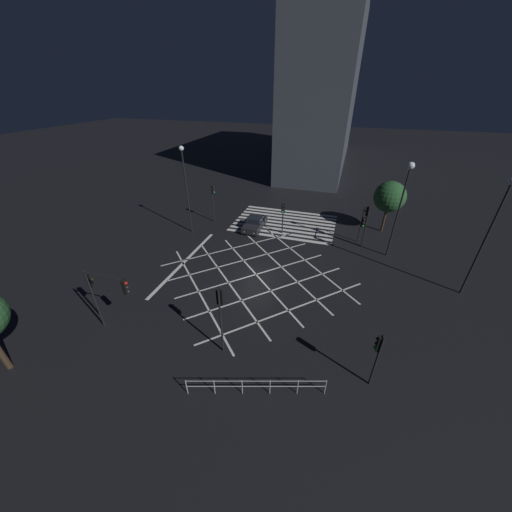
# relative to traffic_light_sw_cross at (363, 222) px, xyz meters

# --- Properties ---
(ground_plane) EXTENTS (200.00, 200.00, 0.00)m
(ground_plane) POSITION_rel_traffic_light_sw_cross_xyz_m (8.10, 7.31, -2.79)
(ground_plane) COLOR black
(road_markings) EXTENTS (16.99, 23.24, 0.01)m
(road_markings) POSITION_rel_traffic_light_sw_cross_xyz_m (8.41, -0.22, -2.79)
(road_markings) COLOR silver
(road_markings) RESTS_ON ground_plane
(office_building) EXTENTS (10.06, 38.26, 26.82)m
(office_building) POSITION_rel_traffic_light_sw_cross_xyz_m (8.11, -35.09, 10.61)
(office_building) COLOR #3D424C
(office_building) RESTS_ON ground_plane
(traffic_light_sw_cross) EXTENTS (0.36, 2.67, 3.79)m
(traffic_light_sw_cross) POSITION_rel_traffic_light_sw_cross_xyz_m (0.00, 0.00, 0.00)
(traffic_light_sw_cross) COLOR black
(traffic_light_sw_cross) RESTS_ON ground_plane
(traffic_light_se_main) EXTENTS (0.39, 0.36, 4.34)m
(traffic_light_se_main) POSITION_rel_traffic_light_sw_cross_xyz_m (15.95, -1.51, 0.30)
(traffic_light_se_main) COLOR black
(traffic_light_se_main) RESTS_ON ground_plane
(traffic_light_sw_main) EXTENTS (0.39, 0.36, 4.14)m
(traffic_light_sw_main) POSITION_rel_traffic_light_sw_cross_xyz_m (-0.28, -0.62, 0.16)
(traffic_light_sw_main) COLOR black
(traffic_light_sw_main) RESTS_ON ground_plane
(traffic_light_ne_main) EXTENTS (3.05, 0.36, 4.46)m
(traffic_light_ne_main) POSITION_rel_traffic_light_sw_cross_xyz_m (14.45, 16.04, 0.51)
(traffic_light_ne_main) COLOR black
(traffic_light_ne_main) RESTS_ON ground_plane
(traffic_light_median_north) EXTENTS (0.36, 0.39, 4.58)m
(traffic_light_median_north) POSITION_rel_traffic_light_sw_cross_xyz_m (7.54, 15.47, 0.46)
(traffic_light_median_north) COLOR black
(traffic_light_median_north) RESTS_ON ground_plane
(traffic_light_median_south) EXTENTS (0.36, 0.39, 3.37)m
(traffic_light_median_south) POSITION_rel_traffic_light_sw_cross_xyz_m (7.79, -0.83, -0.38)
(traffic_light_median_south) COLOR black
(traffic_light_median_south) RESTS_ON ground_plane
(traffic_light_nw_main) EXTENTS (0.39, 0.36, 3.54)m
(traffic_light_nw_main) POSITION_rel_traffic_light_sw_cross_xyz_m (-0.72, 15.21, -0.26)
(traffic_light_nw_main) COLOR black
(traffic_light_nw_main) RESTS_ON ground_plane
(traffic_light_ne_cross) EXTENTS (0.36, 0.39, 3.43)m
(traffic_light_ne_cross) POSITION_rel_traffic_light_sw_cross_xyz_m (16.90, 15.25, -0.34)
(traffic_light_ne_cross) COLOR black
(traffic_light_ne_cross) RESTS_ON ground_plane
(street_lamp_east) EXTENTS (0.48, 0.48, 8.95)m
(street_lamp_east) POSITION_rel_traffic_light_sw_cross_xyz_m (-7.67, 4.86, 3.27)
(street_lamp_east) COLOR black
(street_lamp_east) RESTS_ON ground_plane
(street_lamp_west) EXTENTS (0.47, 0.47, 8.88)m
(street_lamp_west) POSITION_rel_traffic_light_sw_cross_xyz_m (17.23, 1.67, 3.17)
(street_lamp_west) COLOR black
(street_lamp_west) RESTS_ON ground_plane
(street_lamp_far) EXTENTS (0.59, 0.59, 8.57)m
(street_lamp_far) POSITION_rel_traffic_light_sw_cross_xyz_m (-2.62, 0.59, 3.63)
(street_lamp_far) COLOR black
(street_lamp_far) RESTS_ON ground_plane
(street_tree_near) EXTENTS (3.17, 3.17, 5.45)m
(street_tree_near) POSITION_rel_traffic_light_sw_cross_xyz_m (-2.45, -4.79, 1.06)
(street_tree_near) COLOR #38281C
(street_tree_near) RESTS_ON ground_plane
(waiting_car) EXTENTS (1.76, 4.11, 1.36)m
(waiting_car) POSITION_rel_traffic_light_sw_cross_xyz_m (10.93, -1.16, -2.16)
(waiting_car) COLOR black
(waiting_car) RESTS_ON ground_plane
(pedestrian_railing) EXTENTS (6.84, 2.22, 1.05)m
(pedestrian_railing) POSITION_rel_traffic_light_sw_cross_xyz_m (4.81, 17.60, -2.12)
(pedestrian_railing) COLOR #B7B7BC
(pedestrian_railing) RESTS_ON ground_plane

